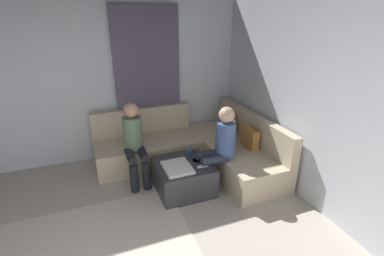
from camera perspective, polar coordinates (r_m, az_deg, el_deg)
wall_back at (r=3.39m, az=32.31°, el=1.14°), size 6.00×0.12×2.70m
wall_left at (r=4.89m, az=-24.31°, el=8.24°), size 0.12×6.00×2.70m
curtain_panel at (r=4.92m, az=-8.83°, el=8.80°), size 0.06×1.10×2.50m
sectional_couch at (r=4.72m, az=0.82°, el=-4.06°), size 2.10×2.55×0.87m
ottoman at (r=4.08m, az=-1.76°, el=-9.81°), size 0.76×0.76×0.42m
folded_blanket at (r=3.84m, az=-2.99°, el=-7.97°), size 0.44×0.36×0.04m
coffee_mug at (r=4.18m, az=-0.48°, el=-4.85°), size 0.08×0.08×0.10m
game_remote at (r=3.89m, az=2.19°, el=-7.72°), size 0.05×0.15×0.02m
person_on_couch_back at (r=3.98m, az=5.51°, el=-3.36°), size 0.30×0.60×1.20m
person_on_couch_side at (r=4.18m, az=-11.61°, el=-2.46°), size 0.60×0.30×1.20m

